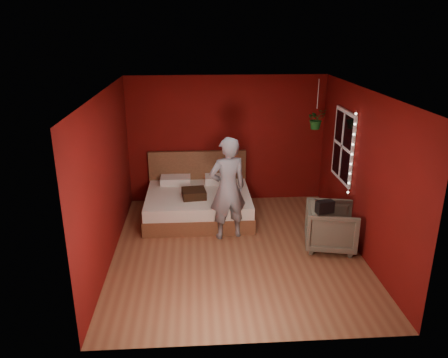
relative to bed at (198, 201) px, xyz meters
The scene contains 10 objects.
floor 1.59m from the bed, 67.33° to the right, with size 4.50×4.50×0.00m, color brown.
room_walls 2.10m from the bed, 67.33° to the right, with size 4.04×4.54×2.62m.
window 2.89m from the bed, 12.03° to the right, with size 0.05×0.97×1.27m.
fairy_lights 3.02m from the bed, 22.86° to the right, with size 0.04×0.04×1.45m.
bed is the anchor object (origin of this frame).
person 1.23m from the bed, 62.31° to the right, with size 0.66×0.43×1.80m, color slate.
armchair 2.62m from the bed, 33.62° to the right, with size 0.80×0.82×0.75m, color #62604D.
handbag 2.65m from the bed, 40.89° to the right, with size 0.27×0.14×0.20m, color black.
throw_pillow 0.43m from the bed, 104.70° to the right, with size 0.42×0.42×0.15m, color black.
hanging_plant 2.72m from the bed, ahead, with size 0.41×0.38×0.92m.
Camera 1 is at (-0.63, -6.39, 3.53)m, focal length 35.00 mm.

